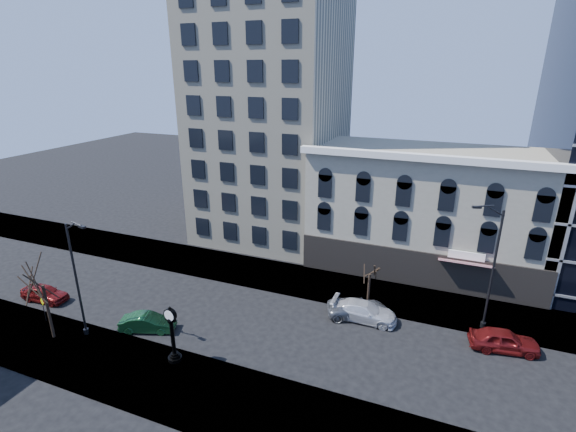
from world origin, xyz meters
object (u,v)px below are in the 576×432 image
at_px(street_clock, 173,336).
at_px(car_near_b, 148,323).
at_px(street_lamp_near, 76,250).
at_px(car_near_a, 45,293).
at_px(warning_sign, 43,305).

distance_m(street_clock, car_near_b, 4.92).
relative_size(street_lamp_near, car_near_b, 2.27).
relative_size(car_near_a, car_near_b, 1.01).
xyz_separation_m(street_lamp_near, warning_sign, (-5.05, 0.21, -5.75)).
bearing_deg(car_near_b, street_lamp_near, 105.39).
bearing_deg(street_lamp_near, street_clock, 10.41).
xyz_separation_m(street_clock, car_near_a, (-15.47, 2.55, -1.33)).
xyz_separation_m(street_clock, car_near_b, (-4.14, 2.27, -1.36)).
bearing_deg(car_near_a, street_lamp_near, -111.97).
height_order(street_clock, car_near_b, street_clock).
relative_size(street_lamp_near, warning_sign, 4.54).
distance_m(street_clock, street_lamp_near, 9.12).
relative_size(street_clock, car_near_b, 1.02).
xyz_separation_m(street_clock, street_lamp_near, (-7.46, -0.08, 5.26)).
xyz_separation_m(street_lamp_near, car_near_b, (3.31, 2.35, -6.62)).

